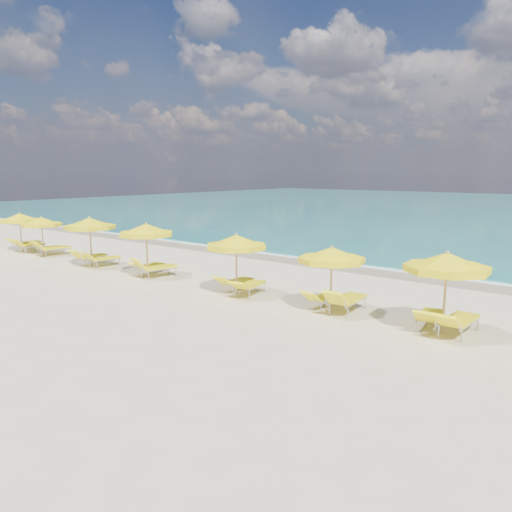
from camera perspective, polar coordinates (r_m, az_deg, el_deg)
The scene contains 25 objects.
ground_plane at distance 18.08m, azimuth -2.99°, elevation -4.38°, with size 120.00×120.00×0.00m, color beige.
wet_sand_band at distance 23.97m, azimuth 8.89°, elevation -0.97°, with size 120.00×2.60×0.01m, color tan.
foam_line at distance 24.66m, azimuth 9.82°, elevation -0.69°, with size 120.00×1.20×0.03m, color white.
whitecap_near at distance 35.16m, azimuth 8.28°, elevation 2.45°, with size 14.00×0.36×0.05m, color white.
umbrella_0 at distance 30.25m, azimuth -25.41°, elevation 3.93°, with size 2.55×2.55×2.15m.
umbrella_1 at distance 28.23m, azimuth -23.32°, elevation 3.58°, with size 2.32×2.32×2.07m.
umbrella_2 at distance 24.16m, azimuth -18.49°, elevation 3.51°, with size 2.68×2.68×2.34m.
umbrella_3 at distance 21.21m, azimuth -12.44°, elevation 2.88°, with size 2.99×2.99×2.29m.
umbrella_4 at distance 17.66m, azimuth -2.27°, elevation 1.56°, with size 2.83×2.83×2.22m.
umbrella_5 at distance 15.60m, azimuth 8.65°, elevation 0.06°, with size 2.35×2.35×2.13m.
umbrella_6 at distance 14.26m, azimuth 20.98°, elevation -0.77°, with size 2.88×2.88×2.31m.
lounger_0_left at distance 31.13m, azimuth -24.72°, elevation 1.13°, with size 0.97×1.95×0.76m.
lounger_0_right at distance 30.14m, azimuth -24.29°, elevation 0.89°, with size 0.82×1.80×0.81m.
lounger_1_left at distance 29.07m, azimuth -22.53°, elevation 0.67°, with size 0.83×1.70×0.69m.
lounger_1_right at distance 28.19m, azimuth -22.07°, elevation 0.52°, with size 0.80×1.93×0.90m.
lounger_2_left at distance 24.97m, azimuth -18.34°, elevation -0.39°, with size 0.79×1.87×0.85m.
lounger_2_right at distance 24.25m, azimuth -16.96°, elevation -0.63°, with size 0.70×1.79×0.80m.
lounger_3_left at distance 22.08m, azimuth -12.03°, elevation -1.45°, with size 0.87×1.81×0.65m.
lounger_3_right at distance 21.26m, azimuth -11.16°, elevation -1.74°, with size 1.01×1.98×0.92m.
lounger_4_left at distance 18.53m, azimuth -2.24°, elevation -3.35°, with size 0.63×1.78×0.73m.
lounger_4_right at distance 17.87m, azimuth -0.71°, elevation -3.81°, with size 0.96×1.94×0.74m.
lounger_5_left at distance 16.47m, azimuth 7.70°, elevation -5.14°, with size 0.61×1.67×0.71m.
lounger_5_right at distance 15.99m, azimuth 10.37°, elevation -5.50°, with size 0.81×2.02×0.93m.
lounger_6_left at distance 15.04m, azimuth 19.23°, elevation -6.99°, with size 0.87×1.85×0.77m.
lounger_6_right at distance 14.70m, azimuth 22.10°, elevation -7.45°, with size 0.74×2.03×0.85m.
Camera 1 is at (11.72, -13.04, 4.41)m, focal length 35.00 mm.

